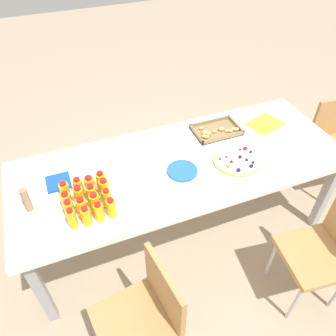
{
  "coord_description": "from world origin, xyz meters",
  "views": [
    {
      "loc": [
        -0.71,
        -1.54,
        2.27
      ],
      "look_at": [
        -0.12,
        -0.04,
        0.77
      ],
      "focal_mm": 35.36,
      "sensor_mm": 36.0,
      "label": 1
    }
  ],
  "objects_px": {
    "paper_folder": "(265,124)",
    "juice_bottle_4": "(69,209)",
    "party_table": "(182,169)",
    "plate_stack": "(182,171)",
    "snack_tray": "(217,131)",
    "chair_near_right": "(327,248)",
    "juice_bottle_14": "(90,185)",
    "juice_bottle_0": "(72,218)",
    "juice_bottle_9": "(80,196)",
    "juice_bottle_1": "(86,216)",
    "juice_bottle_12": "(65,191)",
    "fruit_pizza": "(236,160)",
    "juice_bottle_6": "(95,203)",
    "chair_near_left": "(146,313)",
    "juice_bottle_13": "(79,188)",
    "juice_bottle_7": "(107,199)",
    "juice_bottle_3": "(112,208)",
    "cardboard_tube": "(26,200)",
    "juice_bottle_10": "(92,194)",
    "juice_bottle_15": "(101,181)",
    "chair_end": "(336,139)",
    "juice_bottle_2": "(99,212)",
    "juice_bottle_5": "(82,207)",
    "napkin_stack": "(59,182)",
    "juice_bottle_8": "(67,201)"
  },
  "relations": [
    {
      "from": "juice_bottle_2",
      "to": "juice_bottle_13",
      "type": "xyz_separation_m",
      "value": [
        -0.07,
        0.23,
        0.01
      ]
    },
    {
      "from": "chair_near_right",
      "to": "juice_bottle_2",
      "type": "height_order",
      "value": "juice_bottle_2"
    },
    {
      "from": "party_table",
      "to": "juice_bottle_5",
      "type": "bearing_deg",
      "value": -163.88
    },
    {
      "from": "juice_bottle_1",
      "to": "cardboard_tube",
      "type": "bearing_deg",
      "value": 142.83
    },
    {
      "from": "juice_bottle_12",
      "to": "chair_end",
      "type": "bearing_deg",
      "value": 2.31
    },
    {
      "from": "cardboard_tube",
      "to": "juice_bottle_9",
      "type": "bearing_deg",
      "value": -14.19
    },
    {
      "from": "juice_bottle_12",
      "to": "juice_bottle_14",
      "type": "distance_m",
      "value": 0.15
    },
    {
      "from": "juice_bottle_2",
      "to": "party_table",
      "type": "bearing_deg",
      "value": 23.74
    },
    {
      "from": "juice_bottle_15",
      "to": "cardboard_tube",
      "type": "height_order",
      "value": "cardboard_tube"
    },
    {
      "from": "juice_bottle_9",
      "to": "juice_bottle_13",
      "type": "bearing_deg",
      "value": 83.95
    },
    {
      "from": "juice_bottle_7",
      "to": "juice_bottle_13",
      "type": "distance_m",
      "value": 0.2
    },
    {
      "from": "juice_bottle_10",
      "to": "plate_stack",
      "type": "xyz_separation_m",
      "value": [
        0.61,
        0.04,
        -0.05
      ]
    },
    {
      "from": "paper_folder",
      "to": "juice_bottle_4",
      "type": "bearing_deg",
      "value": -166.83
    },
    {
      "from": "juice_bottle_15",
      "to": "napkin_stack",
      "type": "xyz_separation_m",
      "value": [
        -0.25,
        0.15,
        -0.06
      ]
    },
    {
      "from": "juice_bottle_14",
      "to": "paper_folder",
      "type": "relative_size",
      "value": 0.51
    },
    {
      "from": "juice_bottle_0",
      "to": "juice_bottle_9",
      "type": "relative_size",
      "value": 0.95
    },
    {
      "from": "chair_near_right",
      "to": "snack_tray",
      "type": "bearing_deg",
      "value": 20.81
    },
    {
      "from": "cardboard_tube",
      "to": "juice_bottle_3",
      "type": "bearing_deg",
      "value": -26.52
    },
    {
      "from": "chair_near_left",
      "to": "paper_folder",
      "type": "distance_m",
      "value": 1.66
    },
    {
      "from": "juice_bottle_12",
      "to": "fruit_pizza",
      "type": "relative_size",
      "value": 0.43
    },
    {
      "from": "chair_near_right",
      "to": "juice_bottle_14",
      "type": "bearing_deg",
      "value": 66.09
    },
    {
      "from": "party_table",
      "to": "plate_stack",
      "type": "distance_m",
      "value": 0.12
    },
    {
      "from": "juice_bottle_1",
      "to": "juice_bottle_6",
      "type": "height_order",
      "value": "juice_bottle_6"
    },
    {
      "from": "juice_bottle_10",
      "to": "juice_bottle_15",
      "type": "bearing_deg",
      "value": 46.13
    },
    {
      "from": "fruit_pizza",
      "to": "juice_bottle_5",
      "type": "bearing_deg",
      "value": -175.86
    },
    {
      "from": "juice_bottle_3",
      "to": "juice_bottle_12",
      "type": "height_order",
      "value": "juice_bottle_12"
    },
    {
      "from": "juice_bottle_2",
      "to": "juice_bottle_5",
      "type": "xyz_separation_m",
      "value": [
        -0.08,
        0.07,
        -0.0
      ]
    },
    {
      "from": "juice_bottle_0",
      "to": "juice_bottle_10",
      "type": "bearing_deg",
      "value": 45.91
    },
    {
      "from": "juice_bottle_10",
      "to": "juice_bottle_13",
      "type": "height_order",
      "value": "juice_bottle_13"
    },
    {
      "from": "juice_bottle_15",
      "to": "juice_bottle_10",
      "type": "bearing_deg",
      "value": -133.87
    },
    {
      "from": "juice_bottle_2",
      "to": "juice_bottle_6",
      "type": "height_order",
      "value": "juice_bottle_6"
    },
    {
      "from": "cardboard_tube",
      "to": "paper_folder",
      "type": "distance_m",
      "value": 1.81
    },
    {
      "from": "plate_stack",
      "to": "paper_folder",
      "type": "height_order",
      "value": "plate_stack"
    },
    {
      "from": "juice_bottle_1",
      "to": "juice_bottle_12",
      "type": "xyz_separation_m",
      "value": [
        -0.08,
        0.23,
        0.0
      ]
    },
    {
      "from": "chair_end",
      "to": "juice_bottle_1",
      "type": "height_order",
      "value": "juice_bottle_1"
    },
    {
      "from": "chair_near_right",
      "to": "juice_bottle_13",
      "type": "height_order",
      "value": "juice_bottle_13"
    },
    {
      "from": "juice_bottle_8",
      "to": "napkin_stack",
      "type": "relative_size",
      "value": 0.87
    },
    {
      "from": "snack_tray",
      "to": "paper_folder",
      "type": "xyz_separation_m",
      "value": [
        0.4,
        -0.05,
        -0.01
      ]
    },
    {
      "from": "juice_bottle_9",
      "to": "cardboard_tube",
      "type": "bearing_deg",
      "value": 165.81
    },
    {
      "from": "juice_bottle_1",
      "to": "juice_bottle_14",
      "type": "height_order",
      "value": "juice_bottle_14"
    },
    {
      "from": "juice_bottle_9",
      "to": "juice_bottle_14",
      "type": "height_order",
      "value": "juice_bottle_9"
    },
    {
      "from": "juice_bottle_9",
      "to": "plate_stack",
      "type": "distance_m",
      "value": 0.68
    },
    {
      "from": "juice_bottle_0",
      "to": "juice_bottle_1",
      "type": "xyz_separation_m",
      "value": [
        0.08,
        -0.01,
        -0.01
      ]
    },
    {
      "from": "party_table",
      "to": "napkin_stack",
      "type": "distance_m",
      "value": 0.83
    },
    {
      "from": "chair_near_left",
      "to": "juice_bottle_13",
      "type": "height_order",
      "value": "juice_bottle_13"
    },
    {
      "from": "juice_bottle_14",
      "to": "juice_bottle_6",
      "type": "bearing_deg",
      "value": -90.66
    },
    {
      "from": "juice_bottle_8",
      "to": "paper_folder",
      "type": "xyz_separation_m",
      "value": [
        1.58,
        0.3,
        -0.06
      ]
    },
    {
      "from": "juice_bottle_3",
      "to": "fruit_pizza",
      "type": "relative_size",
      "value": 0.42
    },
    {
      "from": "fruit_pizza",
      "to": "napkin_stack",
      "type": "bearing_deg",
      "value": 168.68
    },
    {
      "from": "party_table",
      "to": "chair_near_right",
      "type": "xyz_separation_m",
      "value": [
        0.64,
        -0.82,
        -0.19
      ]
    }
  ]
}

